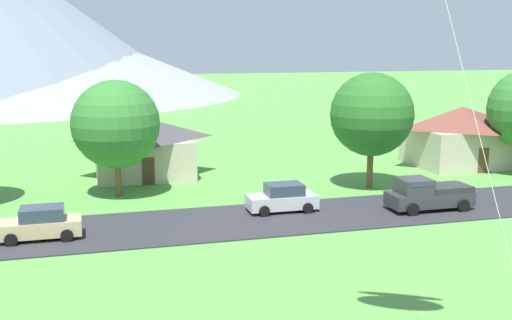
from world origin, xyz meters
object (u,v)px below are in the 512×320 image
at_px(tree_near_left, 372,115).
at_px(house_right_center, 143,146).
at_px(tree_center, 116,124).
at_px(house_leftmost, 461,135).
at_px(pickup_truck_charcoal_west_side, 428,194).
at_px(parked_car_silver_mid_west, 282,198).
at_px(parked_car_tan_west_end, 41,224).

bearing_deg(tree_near_left, house_right_center, 150.61).
bearing_deg(tree_center, tree_near_left, -7.46).
bearing_deg(house_leftmost, house_right_center, 173.64).
height_order(house_right_center, pickup_truck_charcoal_west_side, house_right_center).
xyz_separation_m(parked_car_silver_mid_west, pickup_truck_charcoal_west_side, (8.65, -2.04, 0.19)).
distance_m(house_right_center, parked_car_silver_mid_west, 14.87).
relative_size(tree_near_left, pickup_truck_charcoal_west_side, 1.56).
height_order(tree_near_left, parked_car_silver_mid_west, tree_near_left).
height_order(parked_car_tan_west_end, pickup_truck_charcoal_west_side, pickup_truck_charcoal_west_side).
xyz_separation_m(house_right_center, parked_car_silver_mid_west, (7.05, -13.02, -1.47)).
relative_size(house_leftmost, tree_near_left, 1.02).
bearing_deg(tree_near_left, house_leftmost, 27.16).
height_order(house_leftmost, pickup_truck_charcoal_west_side, house_leftmost).
bearing_deg(pickup_truck_charcoal_west_side, tree_near_left, 96.02).
relative_size(house_right_center, parked_car_silver_mid_west, 1.83).
bearing_deg(tree_center, parked_car_silver_mid_west, -36.16).
height_order(parked_car_silver_mid_west, pickup_truck_charcoal_west_side, pickup_truck_charcoal_west_side).
xyz_separation_m(tree_near_left, tree_center, (-17.30, 2.27, -0.36)).
xyz_separation_m(tree_center, parked_car_tan_west_end, (-4.45, -8.68, -3.99)).
bearing_deg(house_right_center, parked_car_tan_west_end, -114.44).
xyz_separation_m(house_leftmost, tree_near_left, (-10.85, -5.57, 2.66)).
xyz_separation_m(house_leftmost, parked_car_silver_mid_west, (-18.80, -10.13, -1.69)).
bearing_deg(house_right_center, tree_near_left, -29.39).
distance_m(tree_near_left, tree_center, 17.45).
distance_m(parked_car_tan_west_end, parked_car_silver_mid_west, 13.93).
bearing_deg(pickup_truck_charcoal_west_side, parked_car_tan_west_end, 179.51).
bearing_deg(pickup_truck_charcoal_west_side, tree_center, 153.77).
relative_size(house_leftmost, pickup_truck_charcoal_west_side, 1.60).
xyz_separation_m(tree_near_left, pickup_truck_charcoal_west_side, (0.70, -6.60, -4.16)).
height_order(tree_near_left, parked_car_tan_west_end, tree_near_left).
relative_size(house_leftmost, house_right_center, 1.08).
distance_m(tree_center, parked_car_tan_west_end, 10.54).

